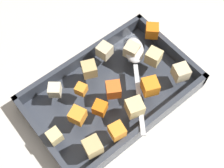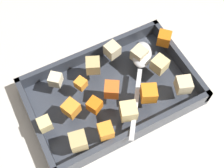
{
  "view_description": "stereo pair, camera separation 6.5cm",
  "coord_description": "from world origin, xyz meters",
  "views": [
    {
      "loc": [
        0.21,
        0.25,
        0.63
      ],
      "look_at": [
        0.01,
        0.01,
        0.06
      ],
      "focal_mm": 47.64,
      "sensor_mm": 36.0,
      "label": 1
    },
    {
      "loc": [
        0.15,
        0.29,
        0.63
      ],
      "look_at": [
        0.01,
        0.01,
        0.06
      ],
      "focal_mm": 47.64,
      "sensor_mm": 36.0,
      "label": 2
    }
  ],
  "objects": [
    {
      "name": "serving_spoon",
      "position": [
        -0.08,
        -0.02,
        0.06
      ],
      "size": [
        0.17,
        0.21,
        0.02
      ],
      "rotation": [
        0.0,
        0.0,
        0.94
      ],
      "color": "silver",
      "rests_on": "baking_dish"
    },
    {
      "name": "potato_chunk_under_handle",
      "position": [
        0.01,
        0.08,
        0.07
      ],
      "size": [
        0.04,
        0.04,
        0.03
      ],
      "primitive_type": "cube",
      "rotation": [
        0.0,
        0.0,
        4.4
      ],
      "color": "#E0CC89",
      "rests_on": "baking_dish"
    },
    {
      "name": "carrot_chunk_corner_se",
      "position": [
        0.01,
        0.02,
        0.07
      ],
      "size": [
        0.04,
        0.04,
        0.03
      ],
      "primitive_type": "cube",
      "rotation": [
        0.0,
        0.0,
        5.74
      ],
      "color": "orange",
      "rests_on": "baking_dish"
    },
    {
      "name": "carrot_chunk_mid_left",
      "position": [
        0.07,
        0.1,
        0.07
      ],
      "size": [
        0.03,
        0.03,
        0.03
      ],
      "primitive_type": "cube",
      "rotation": [
        0.0,
        0.0,
        2.97
      ],
      "color": "orange",
      "rests_on": "baking_dish"
    },
    {
      "name": "potato_chunk_far_right",
      "position": [
        0.02,
        -0.05,
        0.07
      ],
      "size": [
        0.04,
        0.04,
        0.03
      ],
      "primitive_type": "cube",
      "rotation": [
        0.0,
        0.0,
        1.16
      ],
      "color": "tan",
      "rests_on": "baking_dish"
    },
    {
      "name": "carrot_chunk_near_right",
      "position": [
        -0.05,
        0.07,
        0.07
      ],
      "size": [
        0.04,
        0.04,
        0.03
      ],
      "primitive_type": "cube",
      "rotation": [
        0.0,
        0.0,
        4.3
      ],
      "color": "orange",
      "rests_on": "baking_dish"
    },
    {
      "name": "baking_dish",
      "position": [
        0.01,
        0.01,
        0.01
      ],
      "size": [
        0.38,
        0.24,
        0.05
      ],
      "color": "#333842",
      "rests_on": "ground_plane"
    },
    {
      "name": "potato_chunk_corner_nw",
      "position": [
        -0.09,
        -0.03,
        0.07
      ],
      "size": [
        0.04,
        0.04,
        0.03
      ],
      "primitive_type": "cube",
      "rotation": [
        0.0,
        0.0,
        0.35
      ],
      "color": "beige",
      "rests_on": "baking_dish"
    },
    {
      "name": "potato_chunk_far_left",
      "position": [
        -0.13,
        0.08,
        0.07
      ],
      "size": [
        0.04,
        0.04,
        0.03
      ],
      "primitive_type": "cube",
      "rotation": [
        0.0,
        0.0,
        5.94
      ],
      "color": "beige",
      "rests_on": "baking_dish"
    },
    {
      "name": "carrot_chunk_heap_top",
      "position": [
        0.11,
        0.02,
        0.07
      ],
      "size": [
        0.04,
        0.04,
        0.03
      ],
      "primitive_type": "cube",
      "rotation": [
        0.0,
        0.0,
        5.14
      ],
      "color": "orange",
      "rests_on": "baking_dish"
    },
    {
      "name": "potato_chunk_corner_ne",
      "position": [
        0.13,
        0.09,
        0.07
      ],
      "size": [
        0.04,
        0.04,
        0.03
      ],
      "primitive_type": "cube",
      "rotation": [
        0.0,
        0.0,
        1.38
      ],
      "color": "tan",
      "rests_on": "baking_dish"
    },
    {
      "name": "ground_plane",
      "position": [
        0.0,
        0.0,
        0.0
      ],
      "size": [
        4.0,
        4.0,
        0.0
      ],
      "primitive_type": "plane",
      "color": "beige"
    },
    {
      "name": "carrot_chunk_rim_edge",
      "position": [
        -0.16,
        -0.05,
        0.07
      ],
      "size": [
        0.04,
        0.04,
        0.03
      ],
      "primitive_type": "cube",
      "rotation": [
        0.0,
        0.0,
        3.95
      ],
      "color": "orange",
      "rests_on": "baking_dish"
    },
    {
      "name": "potato_chunk_near_left",
      "position": [
        -0.04,
        -0.07,
        0.07
      ],
      "size": [
        0.04,
        0.04,
        0.03
      ],
      "primitive_type": "cube",
      "rotation": [
        0.0,
        0.0,
        0.24
      ],
      "color": "beige",
      "rests_on": "baking_dish"
    },
    {
      "name": "carrot_chunk_back_center",
      "position": [
        0.06,
        0.04,
        0.06
      ],
      "size": [
        0.04,
        0.04,
        0.03
      ],
      "primitive_type": "cube",
      "rotation": [
        0.0,
        0.0,
        5.21
      ],
      "color": "orange",
      "rests_on": "baking_dish"
    },
    {
      "name": "carrot_chunk_near_spoon",
      "position": [
        0.07,
        -0.03,
        0.06
      ],
      "size": [
        0.03,
        0.03,
        0.02
      ],
      "primitive_type": "cube",
      "rotation": [
        0.0,
        0.0,
        3.59
      ],
      "color": "orange",
      "rests_on": "baking_dish"
    },
    {
      "name": "potato_chunk_corner_sw",
      "position": [
        0.11,
        -0.06,
        0.06
      ],
      "size": [
        0.04,
        0.04,
        0.03
      ],
      "primitive_type": "cube",
      "rotation": [
        0.0,
        0.0,
        5.58
      ],
      "color": "beige",
      "rests_on": "baking_dish"
    },
    {
      "name": "potato_chunk_center",
      "position": [
        -0.11,
        0.01,
        0.07
      ],
      "size": [
        0.04,
        0.04,
        0.03
      ],
      "primitive_type": "cube",
      "rotation": [
        0.0,
        0.0,
        3.47
      ],
      "color": "#E0CC89",
      "rests_on": "baking_dish"
    },
    {
      "name": "potato_chunk_heap_side",
      "position": [
        0.17,
        0.03,
        0.06
      ],
      "size": [
        0.03,
        0.03,
        0.03
      ],
      "primitive_type": "cube",
      "rotation": [
        0.0,
        0.0,
        3.14
      ],
      "color": "#E0CC89",
      "rests_on": "baking_dish"
    }
  ]
}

